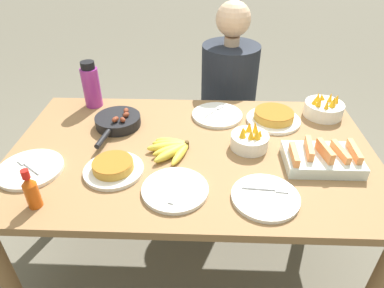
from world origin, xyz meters
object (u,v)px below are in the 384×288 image
at_px(empty_plate_far_left, 175,190).
at_px(frittata_plate_center, 113,168).
at_px(water_bottle, 91,85).
at_px(person_figure, 227,113).
at_px(fruit_bowl_mango, 324,108).
at_px(hot_sauce_bottle, 31,191).
at_px(banana_bunch, 172,148).
at_px(frittata_plate_side, 274,117).
at_px(fruit_bowl_citrus, 250,140).
at_px(empty_plate_far_right, 217,115).
at_px(skillet, 118,121).
at_px(empty_plate_near_front, 30,169).
at_px(melon_tray, 322,158).
at_px(empty_plate_mid_edge, 265,197).

bearing_deg(empty_plate_far_left, frittata_plate_center, 157.48).
bearing_deg(water_bottle, person_figure, 26.02).
relative_size(fruit_bowl_mango, hot_sauce_bottle, 1.20).
xyz_separation_m(banana_bunch, frittata_plate_side, (0.49, 0.28, 0.00)).
height_order(frittata_plate_side, fruit_bowl_citrus, fruit_bowl_citrus).
bearing_deg(empty_plate_far_right, fruit_bowl_mango, 3.28).
distance_m(empty_plate_far_left, person_figure, 1.10).
distance_m(skillet, empty_plate_far_left, 0.56).
bearing_deg(banana_bunch, empty_plate_near_front, -164.91).
relative_size(melon_tray, skillet, 0.87).
bearing_deg(frittata_plate_center, skillet, 99.24).
relative_size(skillet, hot_sauce_bottle, 2.16).
relative_size(empty_plate_near_front, person_figure, 0.22).
xyz_separation_m(banana_bunch, water_bottle, (-0.46, 0.42, 0.10)).
distance_m(banana_bunch, skillet, 0.35).
distance_m(frittata_plate_side, person_figure, 0.60).
bearing_deg(frittata_plate_center, banana_bunch, 33.49).
xyz_separation_m(empty_plate_near_front, fruit_bowl_mango, (1.31, 0.50, 0.03)).
distance_m(banana_bunch, empty_plate_near_front, 0.59).
distance_m(empty_plate_far_right, empty_plate_mid_edge, 0.62).
bearing_deg(skillet, fruit_bowl_citrus, 85.29).
bearing_deg(fruit_bowl_citrus, empty_plate_far_left, -135.63).
bearing_deg(melon_tray, frittata_plate_center, -174.64).
distance_m(empty_plate_mid_edge, fruit_bowl_mango, 0.74).
relative_size(frittata_plate_center, person_figure, 0.20).
relative_size(frittata_plate_side, water_bottle, 1.08).
distance_m(frittata_plate_side, empty_plate_mid_edge, 0.58).
relative_size(frittata_plate_side, person_figure, 0.22).
bearing_deg(hot_sauce_bottle, person_figure, 56.34).
bearing_deg(water_bottle, skillet, -50.40).
height_order(hot_sauce_bottle, person_figure, person_figure).
height_order(skillet, frittata_plate_center, skillet).
bearing_deg(frittata_plate_center, fruit_bowl_mango, 27.11).
relative_size(empty_plate_far_left, person_figure, 0.21).
relative_size(banana_bunch, fruit_bowl_mango, 1.04).
relative_size(frittata_plate_side, empty_plate_far_left, 1.06).
bearing_deg(melon_tray, skillet, 163.30).
bearing_deg(skillet, frittata_plate_side, 105.12).
distance_m(frittata_plate_center, fruit_bowl_citrus, 0.60).
bearing_deg(skillet, hot_sauce_bottle, -8.43).
bearing_deg(empty_plate_mid_edge, fruit_bowl_mango, 58.94).
xyz_separation_m(empty_plate_mid_edge, fruit_bowl_mango, (0.38, 0.63, 0.03)).
distance_m(skillet, frittata_plate_side, 0.77).
relative_size(banana_bunch, empty_plate_far_right, 0.78).
xyz_separation_m(empty_plate_far_right, empty_plate_mid_edge, (0.16, -0.60, 0.00)).
height_order(fruit_bowl_mango, fruit_bowl_citrus, fruit_bowl_mango).
relative_size(empty_plate_near_front, fruit_bowl_mango, 1.35).
distance_m(melon_tray, fruit_bowl_mango, 0.44).
bearing_deg(skillet, water_bottle, -130.88).
height_order(empty_plate_far_right, fruit_bowl_citrus, fruit_bowl_citrus).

